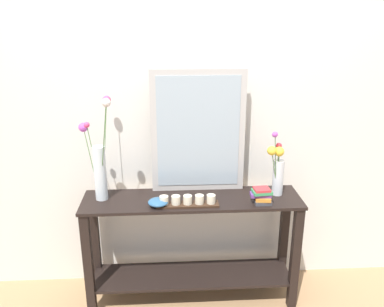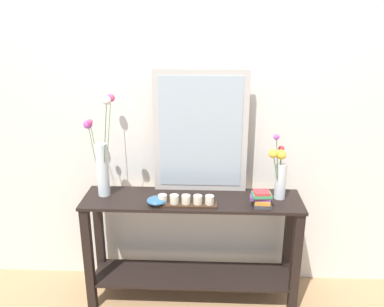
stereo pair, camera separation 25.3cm
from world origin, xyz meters
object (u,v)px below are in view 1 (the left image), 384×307
tall_vase_left (99,162)px  decorative_bowl (158,202)px  mirror_leaning (198,132)px  candle_tray (188,201)px  vase_right (277,169)px  console_table (192,240)px  book_stack (262,196)px

tall_vase_left → decorative_bowl: 0.45m
mirror_leaning → candle_tray: bearing=-108.8°
mirror_leaning → vase_right: bearing=-13.4°
vase_right → candle_tray: 0.63m
tall_vase_left → console_table: bearing=-3.9°
decorative_bowl → book_stack: bearing=0.3°
tall_vase_left → book_stack: 1.05m
mirror_leaning → console_table: bearing=-108.8°
candle_tray → book_stack: book_stack is taller
tall_vase_left → vase_right: tall_vase_left is taller
console_table → vase_right: 0.75m
vase_right → candle_tray: size_ratio=1.15×
console_table → tall_vase_left: 0.81m
console_table → book_stack: book_stack is taller
vase_right → book_stack: size_ratio=3.32×
candle_tray → decorative_bowl: bearing=-179.8°
book_stack → vase_right: bearing=44.5°
console_table → vase_right: bearing=2.4°
vase_right → decorative_bowl: (-0.78, -0.12, -0.16)m
console_table → decorative_bowl: size_ratio=11.18×
tall_vase_left → decorative_bowl: (0.37, -0.14, -0.22)m
mirror_leaning → book_stack: size_ratio=6.03×
vase_right → decorative_bowl: size_ratio=3.54×
console_table → book_stack: bearing=-12.2°
candle_tray → vase_right: bearing=11.5°
mirror_leaning → candle_tray: mirror_leaning is taller
book_stack → mirror_leaning: bearing=148.3°
tall_vase_left → decorative_bowl: size_ratio=5.35×
console_table → vase_right: size_ratio=3.16×
console_table → mirror_leaning: size_ratio=1.74×
decorative_bowl → mirror_leaning: bearing=42.3°
console_table → decorative_bowl: decorative_bowl is taller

